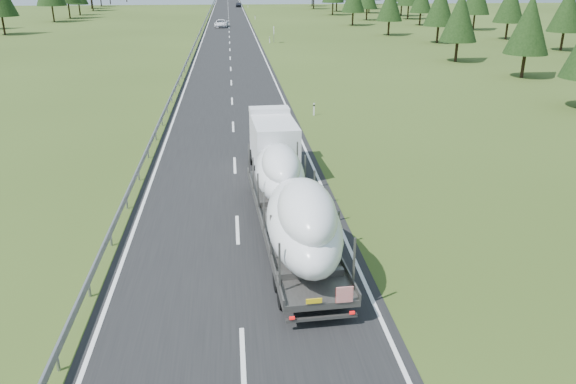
{
  "coord_description": "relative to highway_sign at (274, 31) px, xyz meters",
  "views": [
    {
      "loc": [
        -0.06,
        -13.79,
        10.7
      ],
      "look_at": [
        2.24,
        8.67,
        1.86
      ],
      "focal_mm": 35.0,
      "sensor_mm": 36.0,
      "label": 1
    }
  ],
  "objects": [
    {
      "name": "guardrail",
      "position": [
        -12.5,
        19.94,
        -1.21
      ],
      "size": [
        0.1,
        400.0,
        0.76
      ],
      "color": "slate",
      "rests_on": "ground"
    },
    {
      "name": "distant_van",
      "position": [
        -8.78,
        29.29,
        -1.03
      ],
      "size": [
        2.91,
        5.75,
        1.56
      ],
      "primitive_type": "imported",
      "rotation": [
        0.0,
        0.0,
        -0.06
      ],
      "color": "white",
      "rests_on": "ground"
    },
    {
      "name": "road_surface",
      "position": [
        -7.2,
        20.0,
        -1.8
      ],
      "size": [
        10.0,
        400.0,
        0.02
      ],
      "primitive_type": "cube",
      "color": "black",
      "rests_on": "ground"
    },
    {
      "name": "highway_sign",
      "position": [
        0.0,
        0.0,
        0.0
      ],
      "size": [
        0.08,
        0.9,
        2.6
      ],
      "color": "slate",
      "rests_on": "ground"
    },
    {
      "name": "distant_car_dark",
      "position": [
        -3.71,
        102.89,
        -1.03
      ],
      "size": [
        1.98,
        4.64,
        1.56
      ],
      "primitive_type": "imported",
      "rotation": [
        0.0,
        0.0,
        -0.03
      ],
      "color": "black",
      "rests_on": "ground"
    },
    {
      "name": "ground",
      "position": [
        -7.2,
        -80.0,
        -1.81
      ],
      "size": [
        400.0,
        400.0,
        0.0
      ],
      "primitive_type": "plane",
      "color": "#324717",
      "rests_on": "ground"
    },
    {
      "name": "marker_posts",
      "position": [
        -0.7,
        75.0,
        -1.27
      ],
      "size": [
        0.13,
        350.08,
        1.0
      ],
      "color": "silver",
      "rests_on": "ground"
    },
    {
      "name": "boat_truck",
      "position": [
        -4.96,
        -70.99,
        0.26
      ],
      "size": [
        3.18,
        18.13,
        3.97
      ],
      "color": "white",
      "rests_on": "ground"
    }
  ]
}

